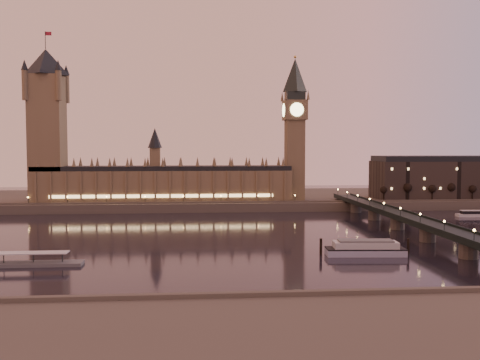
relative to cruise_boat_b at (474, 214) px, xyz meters
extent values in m
plane|color=black|center=(-160.54, -66.01, -1.83)|extent=(700.00, 700.00, 0.00)
cube|color=#423D35|center=(-130.54, 98.99, 1.17)|extent=(560.00, 130.00, 6.00)
cube|color=brown|center=(-200.54, 54.99, 15.17)|extent=(180.00, 26.00, 22.00)
cube|color=black|center=(-200.54, 54.99, 27.77)|extent=(180.00, 22.00, 3.20)
cube|color=#FFCC7F|center=(-200.54, 41.49, 9.17)|extent=(153.00, 0.25, 2.20)
cube|color=brown|center=(-280.54, 54.99, 48.17)|extent=(22.00, 22.00, 88.00)
cone|color=black|center=(-280.54, 54.99, 101.17)|extent=(31.68, 31.68, 18.00)
cylinder|color=black|center=(-280.54, 54.99, 116.17)|extent=(0.44, 0.44, 12.00)
cube|color=maroon|center=(-278.34, 54.99, 120.67)|extent=(4.00, 0.15, 2.50)
cube|color=brown|center=(-106.54, 54.99, 33.17)|extent=(13.00, 13.00, 58.00)
cube|color=brown|center=(-106.54, 54.99, 69.17)|extent=(16.00, 16.00, 14.00)
cylinder|color=#FFEAA5|center=(-106.54, 46.81, 69.17)|extent=(9.60, 0.35, 9.60)
cylinder|color=#FFEAA5|center=(-114.72, 54.99, 69.17)|extent=(0.35, 9.60, 9.60)
cube|color=black|center=(-106.54, 54.99, 79.17)|extent=(13.00, 13.00, 6.00)
cone|color=black|center=(-106.54, 54.99, 94.17)|extent=(17.68, 17.68, 24.00)
sphere|color=gold|center=(-106.54, 54.99, 107.17)|extent=(2.00, 2.00, 2.00)
cube|color=black|center=(-68.54, -66.01, 6.17)|extent=(13.00, 260.00, 2.00)
cube|color=black|center=(-74.84, -66.01, 7.67)|extent=(0.60, 260.00, 1.00)
cube|color=black|center=(-62.24, -66.01, 7.67)|extent=(0.60, 260.00, 1.00)
cube|color=black|center=(11.46, 60.99, 18.17)|extent=(110.00, 36.00, 28.00)
cube|color=black|center=(11.46, 60.99, 34.17)|extent=(108.00, 34.00, 4.00)
cylinder|color=black|center=(-42.05, 42.99, 8.17)|extent=(0.70, 0.70, 8.00)
sphere|color=black|center=(-42.05, 42.99, 12.35)|extent=(5.33, 5.33, 5.33)
cylinder|color=black|center=(-25.87, 42.99, 8.17)|extent=(0.70, 0.70, 8.00)
sphere|color=black|center=(-25.87, 42.99, 12.35)|extent=(5.33, 5.33, 5.33)
cylinder|color=black|center=(-9.70, 42.99, 8.17)|extent=(0.70, 0.70, 8.00)
sphere|color=black|center=(-9.70, 42.99, 12.35)|extent=(5.33, 5.33, 5.33)
cylinder|color=black|center=(6.47, 42.99, 8.17)|extent=(0.70, 0.70, 8.00)
sphere|color=black|center=(6.47, 42.99, 12.35)|extent=(5.33, 5.33, 5.33)
cylinder|color=black|center=(22.64, 42.99, 8.17)|extent=(0.70, 0.70, 8.00)
sphere|color=black|center=(22.64, 42.99, 12.35)|extent=(5.33, 5.33, 5.33)
cube|color=silver|center=(0.00, 0.00, -0.88)|extent=(22.62, 6.37, 1.90)
cube|color=black|center=(0.00, 0.00, 1.02)|extent=(16.76, 5.17, 1.90)
cube|color=silver|center=(0.00, 0.00, 2.15)|extent=(17.21, 5.41, 0.35)
cube|color=#9BA5C6|center=(-107.98, -113.89, -0.51)|extent=(32.84, 11.39, 2.62)
cube|color=black|center=(-107.98, -113.89, 1.05)|extent=(32.84, 11.39, 0.50)
cube|color=silver|center=(-107.98, -113.89, 2.61)|extent=(26.73, 9.95, 2.62)
cube|color=#595B5E|center=(-107.98, -113.89, 4.28)|extent=(22.64, 8.65, 0.71)
cylinder|color=black|center=(-126.09, -111.57, 1.60)|extent=(1.11, 1.11, 6.86)
cylinder|color=black|center=(-89.88, -114.21, 1.60)|extent=(1.11, 1.11, 6.86)
cube|color=#595B5E|center=(-243.05, -122.43, -1.18)|extent=(45.17, 7.53, 1.29)
cube|color=silver|center=(-244.12, -122.43, 3.07)|extent=(36.57, 6.45, 0.32)
camera|label=1|loc=(-177.17, -326.86, 42.83)|focal=40.00mm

